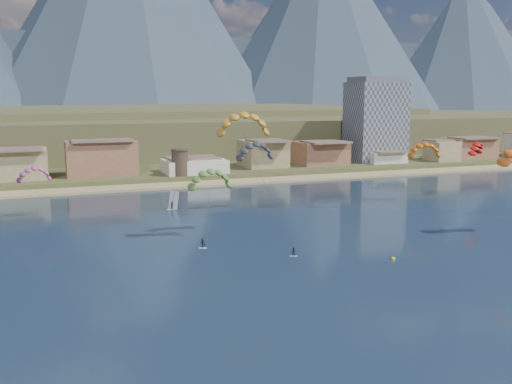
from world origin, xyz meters
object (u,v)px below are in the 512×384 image
at_px(kitesurfer_yellow, 244,121).
at_px(kitesurfer_green, 210,177).
at_px(apartment_tower, 376,120).
at_px(windsurfer, 173,204).
at_px(buoy, 393,259).
at_px(watchtower, 180,162).

distance_m(kitesurfer_yellow, kitesurfer_green, 15.30).
xyz_separation_m(apartment_tower, windsurfer, (-92.06, -57.28, -16.41)).
distance_m(windsurfer, buoy, 61.47).
bearing_deg(kitesurfer_green, buoy, -52.47).
bearing_deg(kitesurfer_yellow, apartment_tower, 47.01).
distance_m(apartment_tower, buoy, 132.55).
xyz_separation_m(apartment_tower, watchtower, (-80.00, -14.00, -11.45)).
distance_m(watchtower, kitesurfer_green, 69.76).
bearing_deg(buoy, windsurfer, 114.46).
bearing_deg(kitesurfer_green, windsurfer, 94.76).
relative_size(watchtower, kitesurfer_green, 0.53).
distance_m(watchtower, windsurfer, 45.20).
bearing_deg(watchtower, kitesurfer_yellow, -94.37).
relative_size(kitesurfer_yellow, windsurfer, 6.03).
height_order(windsurfer, buoy, windsurfer).
relative_size(apartment_tower, kitesurfer_yellow, 1.20).
xyz_separation_m(kitesurfer_yellow, buoy, (19.37, -21.00, -22.69)).
xyz_separation_m(watchtower, kitesurfer_green, (-9.93, -68.87, 5.00)).
bearing_deg(kitesurfer_yellow, windsurfer, 99.87).
bearing_deg(apartment_tower, windsurfer, -148.11).
height_order(apartment_tower, windsurfer, apartment_tower).
relative_size(windsurfer, buoy, 6.17).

